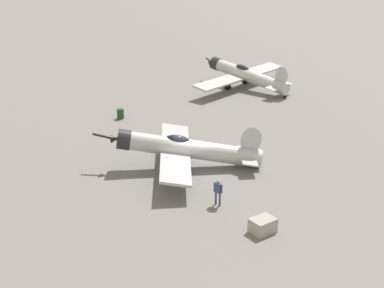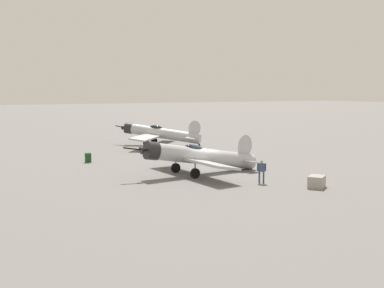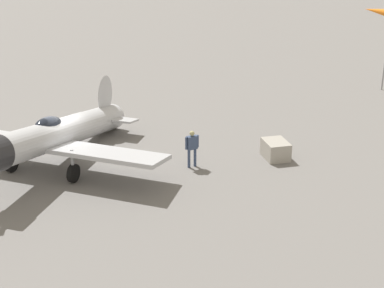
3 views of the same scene
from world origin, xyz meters
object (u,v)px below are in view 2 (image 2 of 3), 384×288
at_px(airplane_foreground, 198,156).
at_px(airplane_mid_apron, 159,133).
at_px(equipment_crate, 317,182).
at_px(fuel_drum, 88,158).
at_px(ground_crew_mechanic, 262,169).

xyz_separation_m(airplane_foreground, airplane_mid_apron, (-20.54, 5.72, 0.05)).
height_order(equipment_crate, fuel_drum, fuel_drum).
bearing_deg(equipment_crate, airplane_mid_apron, 177.90).
height_order(airplane_foreground, equipment_crate, airplane_foreground).
bearing_deg(equipment_crate, ground_crew_mechanic, -142.44).
height_order(airplane_mid_apron, ground_crew_mechanic, airplane_mid_apron).
height_order(airplane_foreground, ground_crew_mechanic, airplane_foreground).
distance_m(airplane_mid_apron, equipment_crate, 29.35).
xyz_separation_m(airplane_foreground, equipment_crate, (8.78, 4.65, -1.05)).
xyz_separation_m(airplane_mid_apron, equipment_crate, (29.31, -1.07, -1.10)).
bearing_deg(airplane_mid_apron, ground_crew_mechanic, 123.60).
height_order(airplane_mid_apron, fuel_drum, airplane_mid_apron).
relative_size(equipment_crate, fuel_drum, 1.94).
distance_m(airplane_foreground, equipment_crate, 9.99).
bearing_deg(ground_crew_mechanic, fuel_drum, -113.57).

